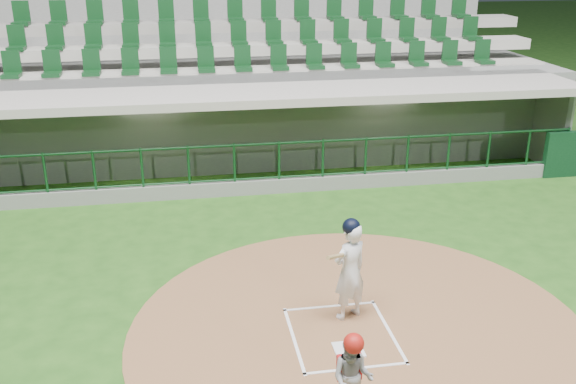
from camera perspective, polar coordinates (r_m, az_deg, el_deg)
name	(u,v)px	position (r m, az deg, el deg)	size (l,w,h in m)	color
ground	(337,325)	(10.38, 4.41, -11.73)	(120.00, 120.00, 0.00)	#204C15
dirt_circle	(359,330)	(10.29, 6.34, -12.10)	(7.20, 7.20, 0.01)	brown
home_plate	(349,350)	(9.81, 5.41, -13.78)	(0.43, 0.43, 0.02)	white
batter_box_chalk	(342,335)	(10.13, 4.82, -12.54)	(1.55, 1.80, 0.01)	white
dugout_structure	(269,134)	(17.10, -1.67, 5.21)	(16.40, 3.70, 3.00)	slate
seating_deck	(254,92)	(19.93, -3.03, 8.85)	(17.00, 6.72, 5.15)	gray
batter	(350,269)	(10.16, 5.50, -6.81)	(0.89, 0.95, 1.72)	white
catcher	(352,375)	(8.35, 5.73, -15.91)	(0.66, 0.60, 1.19)	gray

